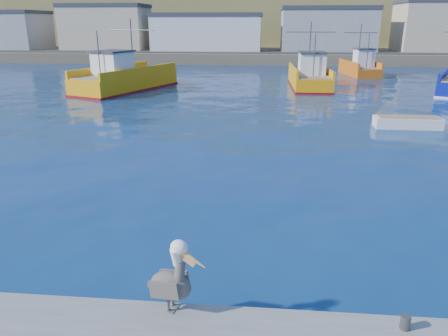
# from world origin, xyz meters

# --- Properties ---
(ground) EXTENTS (260.00, 260.00, 0.00)m
(ground) POSITION_xyz_m (0.00, 0.00, 0.00)
(ground) COLOR #06184F
(ground) RESTS_ON ground
(dock_bollards) EXTENTS (36.20, 0.20, 0.30)m
(dock_bollards) POSITION_xyz_m (0.60, -3.40, 0.65)
(dock_bollards) COLOR #4C4C4C
(dock_bollards) RESTS_ON dock
(far_shore) EXTENTS (200.00, 81.00, 24.00)m
(far_shore) POSITION_xyz_m (0.00, 109.20, 8.98)
(far_shore) COLOR brown
(far_shore) RESTS_ON ground
(trawler_yellow_a) EXTENTS (8.07, 12.62, 6.60)m
(trawler_yellow_a) POSITION_xyz_m (-13.43, 30.42, 1.08)
(trawler_yellow_a) COLOR orange
(trawler_yellow_a) RESTS_ON ground
(trawler_yellow_b) EXTENTS (4.83, 10.26, 6.37)m
(trawler_yellow_b) POSITION_xyz_m (4.45, 34.12, 0.98)
(trawler_yellow_b) COLOR orange
(trawler_yellow_b) RESTS_ON ground
(boat_orange) EXTENTS (4.13, 8.18, 6.02)m
(boat_orange) POSITION_xyz_m (11.60, 45.16, 1.01)
(boat_orange) COLOR #CC5C11
(boat_orange) RESTS_ON ground
(skiff_mid) EXTENTS (3.99, 1.45, 0.86)m
(skiff_mid) POSITION_xyz_m (8.96, 16.69, 0.28)
(skiff_mid) COLOR silver
(skiff_mid) RESTS_ON ground
(pelican) EXTENTS (1.34, 0.76, 1.66)m
(pelican) POSITION_xyz_m (-1.67, -3.22, 1.21)
(pelican) COLOR #595451
(pelican) RESTS_ON dock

